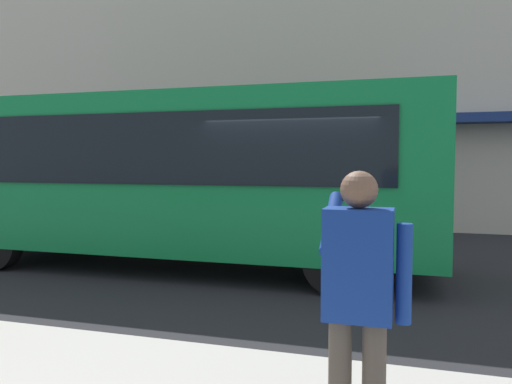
# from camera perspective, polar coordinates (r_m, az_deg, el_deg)

# --- Properties ---
(ground_plane) EXTENTS (60.00, 60.00, 0.00)m
(ground_plane) POSITION_cam_1_polar(r_m,az_deg,el_deg) (8.30, 5.14, -9.79)
(ground_plane) COLOR #232326
(building_facade_far) EXTENTS (28.00, 1.55, 12.00)m
(building_facade_far) POSITION_cam_1_polar(r_m,az_deg,el_deg) (15.35, 10.74, 18.85)
(building_facade_far) COLOR beige
(building_facade_far) RESTS_ON ground_plane
(red_bus) EXTENTS (9.05, 2.54, 3.08)m
(red_bus) POSITION_cam_1_polar(r_m,az_deg,el_deg) (9.09, -8.96, 2.05)
(red_bus) COLOR #0F7238
(red_bus) RESTS_ON ground_plane
(pedestrian_photographer) EXTENTS (0.53, 0.52, 1.70)m
(pedestrian_photographer) POSITION_cam_1_polar(r_m,az_deg,el_deg) (3.10, 11.51, -10.86)
(pedestrian_photographer) COLOR #4C4238
(pedestrian_photographer) RESTS_ON sidewalk_curb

